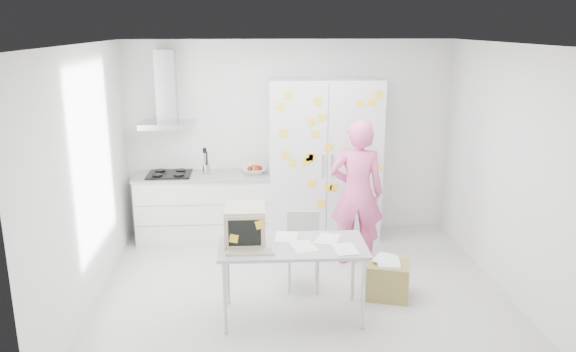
{
  "coord_description": "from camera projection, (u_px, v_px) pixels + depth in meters",
  "views": [
    {
      "loc": [
        -0.55,
        -5.72,
        2.89
      ],
      "look_at": [
        -0.12,
        0.6,
        1.17
      ],
      "focal_mm": 35.0,
      "sensor_mm": 36.0,
      "label": 1
    }
  ],
  "objects": [
    {
      "name": "counter_run",
      "position": [
        204.0,
        206.0,
        7.73
      ],
      "size": [
        1.84,
        0.63,
        1.28
      ],
      "color": "white",
      "rests_on": "ground"
    },
    {
      "name": "cardboard_box",
      "position": [
        386.0,
        279.0,
        6.12
      ],
      "size": [
        0.58,
        0.52,
        0.43
      ],
      "rotation": [
        0.0,
        0.0,
        -0.29
      ],
      "color": "olive",
      "rests_on": "ground"
    },
    {
      "name": "chair",
      "position": [
        303.0,
        245.0,
        6.31
      ],
      "size": [
        0.41,
        0.41,
        0.85
      ],
      "rotation": [
        0.0,
        0.0,
        -0.07
      ],
      "color": "#A7A6A4",
      "rests_on": "ground"
    },
    {
      "name": "range_hood",
      "position": [
        166.0,
        97.0,
        7.44
      ],
      "size": [
        0.7,
        0.48,
        1.01
      ],
      "color": "silver",
      "rests_on": "walls"
    },
    {
      "name": "floor",
      "position": [
        302.0,
        291.0,
        6.3
      ],
      "size": [
        4.5,
        4.0,
        0.02
      ],
      "primitive_type": "cube",
      "color": "silver",
      "rests_on": "ground"
    },
    {
      "name": "walls",
      "position": [
        297.0,
        159.0,
        6.64
      ],
      "size": [
        4.52,
        4.01,
        2.7
      ],
      "color": "white",
      "rests_on": "ground"
    },
    {
      "name": "desk",
      "position": [
        263.0,
        235.0,
        5.54
      ],
      "size": [
        1.46,
        0.75,
        1.16
      ],
      "rotation": [
        0.0,
        0.0,
        -0.01
      ],
      "color": "#9FA4A9",
      "rests_on": "ground"
    },
    {
      "name": "person",
      "position": [
        357.0,
        193.0,
        6.83
      ],
      "size": [
        0.7,
        0.49,
        1.8
      ],
      "primitive_type": "imported",
      "rotation": [
        0.0,
        0.0,
        3.05
      ],
      "color": "pink",
      "rests_on": "ground"
    },
    {
      "name": "tall_cabinet",
      "position": [
        324.0,
        160.0,
        7.65
      ],
      "size": [
        1.5,
        0.68,
        2.2
      ],
      "color": "silver",
      "rests_on": "ground"
    },
    {
      "name": "ceiling",
      "position": [
        304.0,
        44.0,
        5.59
      ],
      "size": [
        4.5,
        4.0,
        0.02
      ],
      "primitive_type": "cube",
      "color": "white",
      "rests_on": "walls"
    }
  ]
}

